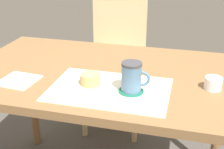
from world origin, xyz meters
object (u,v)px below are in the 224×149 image
at_px(coffee_mug, 132,77).
at_px(sugar_bowl, 213,83).
at_px(dining_table, 103,87).
at_px(pastry, 91,79).
at_px(pastry_plate, 91,86).
at_px(wooden_chair, 117,57).

xyz_separation_m(coffee_mug, sugar_bowl, (0.31, 0.11, -0.04)).
distance_m(dining_table, coffee_mug, 0.28).
bearing_deg(pastry, sugar_bowl, 13.79).
xyz_separation_m(dining_table, pastry_plate, (0.00, -0.18, 0.09)).
height_order(coffee_mug, sugar_bowl, coffee_mug).
bearing_deg(wooden_chair, pastry_plate, 94.61).
xyz_separation_m(wooden_chair, pastry_plate, (0.13, -0.94, 0.24)).
height_order(pastry_plate, sugar_bowl, sugar_bowl).
relative_size(dining_table, wooden_chair, 1.36).
height_order(pastry, sugar_bowl, pastry).
bearing_deg(sugar_bowl, dining_table, 172.80).
bearing_deg(dining_table, wooden_chair, 99.20).
bearing_deg(dining_table, sugar_bowl, -7.20).
distance_m(wooden_chair, sugar_bowl, 1.05).
relative_size(dining_table, pastry, 15.68).
bearing_deg(wooden_chair, sugar_bowl, 123.22).
relative_size(dining_table, coffee_mug, 10.73).
bearing_deg(pastry, dining_table, 90.62).
bearing_deg(pastry_plate, wooden_chair, 97.60).
relative_size(wooden_chair, pastry, 11.52).
bearing_deg(sugar_bowl, wooden_chair, 126.21).
relative_size(pastry, sugar_bowl, 1.15).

